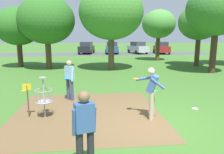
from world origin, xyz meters
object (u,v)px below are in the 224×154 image
at_px(frisbee_far_left, 147,92).
at_px(tree_near_left, 217,10).
at_px(tree_far_center, 111,12).
at_px(parked_car_center_left, 112,48).
at_px(parked_car_center_right, 138,48).
at_px(frisbee_near_basket, 24,90).
at_px(disc_golf_basket, 42,96).
at_px(frisbee_by_tee, 156,91).
at_px(tree_near_right, 159,24).
at_px(player_waiting_left, 152,90).
at_px(parked_car_rightmost, 161,48).
at_px(player_foreground_watching, 70,78).
at_px(parked_car_leftmost, 87,48).
at_px(tree_mid_center, 47,20).
at_px(frisbee_mid_grass, 195,109).
at_px(tree_mid_right, 18,26).
at_px(tree_mid_left, 200,22).
at_px(player_throwing, 85,129).

distance_m(frisbee_far_left, tree_near_left, 9.15).
relative_size(tree_far_center, parked_car_center_left, 1.55).
bearing_deg(tree_far_center, parked_car_center_right, 70.00).
xyz_separation_m(frisbee_near_basket, parked_car_center_right, (10.89, 22.28, 0.91)).
relative_size(disc_golf_basket, frisbee_by_tee, 5.35).
bearing_deg(tree_near_right, frisbee_by_tee, -108.16).
xyz_separation_m(player_waiting_left, parked_car_rightmost, (9.17, 25.77, -0.06)).
xyz_separation_m(player_foreground_watching, frisbee_by_tee, (4.12, 1.07, -0.96)).
relative_size(tree_near_right, tree_far_center, 0.83).
bearing_deg(frisbee_far_left, tree_near_left, 38.01).
bearing_deg(frisbee_far_left, parked_car_center_right, 78.38).
bearing_deg(parked_car_leftmost, frisbee_by_tee, -80.93).
bearing_deg(tree_near_right, parked_car_leftmost, 127.91).
distance_m(disc_golf_basket, parked_car_rightmost, 28.31).
bearing_deg(frisbee_by_tee, tree_mid_center, 129.71).
height_order(disc_golf_basket, frisbee_mid_grass, disc_golf_basket).
height_order(tree_near_left, tree_near_right, tree_near_left).
relative_size(tree_mid_center, parked_car_center_right, 1.30).
height_order(disc_golf_basket, tree_far_center, tree_far_center).
height_order(player_waiting_left, parked_car_rightmost, parked_car_rightmost).
relative_size(parked_car_leftmost, parked_car_rightmost, 1.03).
bearing_deg(tree_far_center, tree_mid_center, 169.34).
height_order(player_foreground_watching, frisbee_mid_grass, player_foreground_watching).
xyz_separation_m(tree_near_left, tree_mid_center, (-12.45, 3.23, -0.58)).
bearing_deg(tree_near_right, parked_car_rightmost, 68.58).
height_order(tree_mid_right, parked_car_leftmost, tree_mid_right).
xyz_separation_m(player_waiting_left, tree_near_left, (7.06, 8.26, 3.55)).
xyz_separation_m(parked_car_leftmost, parked_car_center_left, (3.92, -0.27, 0.00)).
bearing_deg(tree_mid_left, frisbee_mid_grass, -117.57).
bearing_deg(frisbee_far_left, frisbee_mid_grass, -66.45).
distance_m(player_foreground_watching, tree_far_center, 9.23).
bearing_deg(player_waiting_left, frisbee_near_basket, 141.48).
height_order(disc_golf_basket, frisbee_far_left, disc_golf_basket).
xyz_separation_m(frisbee_near_basket, frisbee_far_left, (6.13, -0.88, 0.00)).
distance_m(player_throwing, tree_near_right, 20.96).
height_order(tree_mid_left, tree_mid_right, tree_mid_left).
xyz_separation_m(player_waiting_left, parked_car_leftmost, (-2.47, 26.91, -0.06)).
bearing_deg(parked_car_center_right, parked_car_center_left, 178.49).
relative_size(disc_golf_basket, tree_mid_right, 0.27).
bearing_deg(player_waiting_left, tree_mid_right, 122.14).
xyz_separation_m(player_foreground_watching, player_waiting_left, (2.86, -2.41, 0.02)).
xyz_separation_m(frisbee_by_tee, parked_car_leftmost, (-3.74, 23.43, 0.91)).
height_order(frisbee_far_left, tree_mid_center, tree_mid_center).
height_order(tree_mid_left, parked_car_leftmost, tree_mid_left).
relative_size(parked_car_center_left, parked_car_center_right, 0.95).
relative_size(tree_far_center, parked_car_leftmost, 1.49).
relative_size(tree_mid_left, tree_mid_center, 0.93).
relative_size(frisbee_far_left, tree_mid_center, 0.04).
bearing_deg(player_throwing, tree_far_center, 82.05).
bearing_deg(player_foreground_watching, parked_car_rightmost, 62.76).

